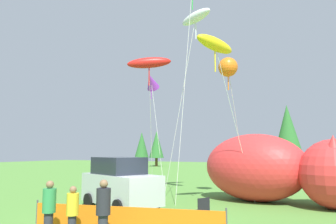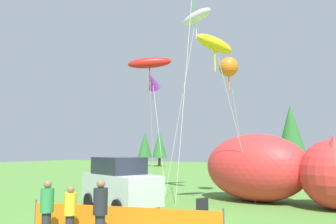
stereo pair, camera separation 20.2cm
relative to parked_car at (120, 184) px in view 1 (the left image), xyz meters
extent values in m
plane|color=#548C38|center=(1.57, -1.43, -1.11)|extent=(120.00, 120.00, 0.00)
cube|color=#B7BCC1|center=(0.04, -0.02, -0.20)|extent=(4.37, 3.21, 1.25)
cube|color=#1E232D|center=(-0.14, 0.06, 0.80)|extent=(2.66, 2.38, 0.75)
cylinder|color=black|center=(1.52, 0.31, -0.78)|extent=(0.71, 0.49, 0.66)
cylinder|color=black|center=(0.83, -1.31, -0.78)|extent=(0.71, 0.49, 0.66)
cylinder|color=black|center=(-0.75, 1.28, -0.78)|extent=(0.71, 0.49, 0.66)
cylinder|color=black|center=(-1.44, -0.35, -0.78)|extent=(0.71, 0.49, 0.66)
cube|color=black|center=(4.19, -1.25, -0.66)|extent=(0.76, 0.76, 0.03)
cube|color=black|center=(4.42, -1.38, -0.42)|extent=(0.29, 0.47, 0.50)
cylinder|color=#A5A5AD|center=(3.87, -1.33, -0.89)|extent=(0.02, 0.02, 0.45)
cylinder|color=#A5A5AD|center=(4.11, -0.93, -0.89)|extent=(0.02, 0.02, 0.45)
cylinder|color=#A5A5AD|center=(4.28, -1.57, -0.89)|extent=(0.02, 0.02, 0.45)
cylinder|color=#A5A5AD|center=(4.52, -1.16, -0.89)|extent=(0.02, 0.02, 0.45)
ellipsoid|color=red|center=(4.93, 5.00, 0.61)|extent=(6.09, 4.58, 3.45)
ellipsoid|color=yellow|center=(4.93, 5.00, -0.16)|extent=(3.98, 3.30, 1.55)
sphere|color=red|center=(8.61, 4.17, 0.44)|extent=(3.11, 3.11, 3.11)
cone|color=red|center=(8.61, 4.95, 1.68)|extent=(0.87, 0.87, 0.93)
cone|color=red|center=(8.61, 3.39, 1.68)|extent=(0.87, 0.87, 0.93)
cube|color=orange|center=(2.85, -3.95, -0.66)|extent=(5.89, 1.25, 0.91)
cylinder|color=#4C4C51|center=(-0.08, -4.55, -0.61)|extent=(0.05, 0.05, 1.00)
cylinder|color=#338C4C|center=(1.13, -5.24, 0.04)|extent=(0.37, 0.37, 0.68)
sphere|color=#8C6647|center=(1.13, -5.24, 0.50)|extent=(0.22, 0.22, 0.22)
cylinder|color=yellow|center=(1.76, -4.97, -0.06)|extent=(0.34, 0.34, 0.62)
sphere|color=#8C6647|center=(1.76, -4.97, 0.35)|extent=(0.20, 0.20, 0.20)
cylinder|color=#26262D|center=(2.84, -4.97, 0.09)|extent=(0.39, 0.39, 0.71)
sphere|color=#8C6647|center=(2.84, -4.97, 0.56)|extent=(0.23, 0.23, 0.23)
cylinder|color=silver|center=(-2.09, 7.44, 2.69)|extent=(1.73, 1.27, 7.60)
cone|color=purple|center=(-2.94, 8.06, 6.48)|extent=(1.07, 1.57, 1.47)
cylinder|color=purple|center=(-2.94, 8.06, 5.78)|extent=(0.06, 0.06, 1.20)
cylinder|color=silver|center=(1.08, 4.17, 3.97)|extent=(1.80, 0.52, 10.17)
ellipsoid|color=white|center=(1.96, 4.42, 9.06)|extent=(2.32, 1.61, 0.74)
cylinder|color=white|center=(1.96, 4.42, 8.36)|extent=(0.06, 0.06, 1.20)
cylinder|color=silver|center=(-0.97, 4.51, 2.63)|extent=(1.19, 2.63, 7.49)
ellipsoid|color=red|center=(-0.39, 3.21, 6.37)|extent=(2.52, 1.71, 0.86)
cylinder|color=red|center=(-0.39, 3.21, 5.67)|extent=(0.06, 0.06, 1.20)
cylinder|color=silver|center=(4.48, 3.04, 2.62)|extent=(1.11, 2.71, 7.47)
ellipsoid|color=yellow|center=(3.94, 1.70, 6.35)|extent=(1.67, 2.14, 1.03)
cylinder|color=yellow|center=(3.94, 1.70, 5.65)|extent=(0.06, 0.06, 1.20)
cylinder|color=silver|center=(1.78, 3.17, 4.84)|extent=(0.09, 2.28, 11.91)
cylinder|color=green|center=(1.81, 4.30, 10.09)|extent=(0.06, 0.06, 1.20)
cylinder|color=silver|center=(3.78, 6.27, 2.49)|extent=(0.36, 2.50, 7.21)
sphere|color=orange|center=(3.61, 5.03, 6.09)|extent=(1.08, 1.08, 1.08)
cylinder|color=orange|center=(3.61, 5.03, 5.39)|extent=(0.06, 0.06, 1.20)
cylinder|color=brown|center=(-17.43, 36.03, -0.41)|extent=(0.45, 0.45, 1.40)
cone|color=#2D6B2D|center=(-17.43, 36.03, 2.53)|extent=(2.47, 2.47, 4.48)
cylinder|color=brown|center=(3.14, 37.98, -0.01)|extent=(0.71, 0.71, 2.21)
cone|color=#2D6B2D|center=(3.14, 37.98, 4.62)|extent=(3.88, 3.88, 7.06)
cylinder|color=brown|center=(-21.11, 37.40, -0.42)|extent=(0.44, 0.44, 1.39)
cone|color=#2D6B2D|center=(-21.11, 37.40, 2.50)|extent=(2.45, 2.45, 4.45)
camera|label=1|loc=(8.43, -12.39, 1.46)|focal=35.00mm
camera|label=2|loc=(8.61, -12.30, 1.46)|focal=35.00mm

